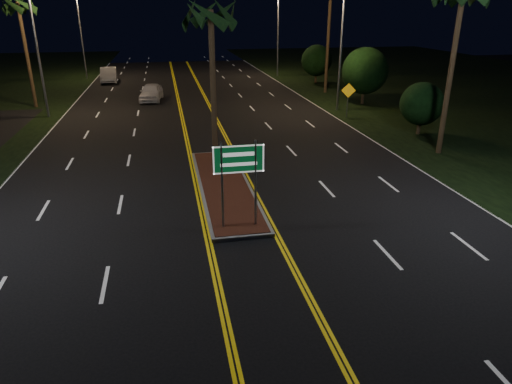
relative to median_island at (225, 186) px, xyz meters
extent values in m
plane|color=black|center=(0.00, -7.00, -0.08)|extent=(120.00, 120.00, 0.00)
cube|color=gray|center=(0.00, 0.00, -0.01)|extent=(2.25, 10.25, 0.15)
cube|color=#592819|center=(0.00, 0.00, 0.08)|extent=(2.00, 10.00, 0.02)
cylinder|color=gray|center=(-0.60, -4.20, 1.67)|extent=(0.08, 0.08, 3.20)
cylinder|color=gray|center=(0.60, -4.20, 1.67)|extent=(0.08, 0.08, 3.20)
cube|color=#07471E|center=(0.00, -4.20, 2.62)|extent=(1.80, 0.04, 1.00)
cube|color=white|center=(0.00, -4.22, 2.62)|extent=(1.80, 0.01, 1.00)
cylinder|color=gray|center=(-11.00, 17.00, 4.42)|extent=(0.18, 0.18, 9.00)
cylinder|color=gray|center=(-11.00, 37.00, 4.42)|extent=(0.18, 0.18, 9.00)
cylinder|color=gray|center=(11.00, 15.00, 4.42)|extent=(0.18, 0.18, 9.00)
cylinder|color=gray|center=(11.00, 35.00, 4.42)|extent=(0.18, 0.18, 9.00)
cylinder|color=#382819|center=(0.00, 3.50, 3.67)|extent=(0.28, 0.28, 7.50)
cylinder|color=#382819|center=(-12.80, 21.00, 3.92)|extent=(0.28, 0.28, 8.00)
cylinder|color=#382819|center=(12.50, 3.00, 4.17)|extent=(0.28, 0.28, 8.50)
cylinder|color=#382819|center=(12.80, 23.00, 4.67)|extent=(0.28, 0.28, 9.50)
cylinder|color=#382819|center=(13.50, 7.00, 0.37)|extent=(0.24, 0.24, 0.90)
sphere|color=black|center=(13.50, 7.00, 1.87)|extent=(2.70, 2.70, 2.70)
cylinder|color=#382819|center=(14.00, 17.00, 0.55)|extent=(0.24, 0.24, 1.26)
sphere|color=black|center=(14.00, 17.00, 2.65)|extent=(3.78, 3.78, 3.78)
cylinder|color=#382819|center=(13.80, 29.00, 0.46)|extent=(0.24, 0.24, 1.08)
sphere|color=black|center=(13.80, 29.00, 2.26)|extent=(3.24, 3.24, 3.24)
imported|color=white|center=(-3.52, 21.99, 0.77)|extent=(2.83, 5.35, 1.70)
imported|color=silver|center=(-8.23, 33.92, 0.83)|extent=(2.71, 5.60, 1.82)
cylinder|color=gray|center=(10.80, 12.49, 1.00)|extent=(0.07, 0.07, 2.18)
cube|color=#F6A10C|center=(10.80, 12.47, 1.89)|extent=(1.03, 0.28, 1.05)
camera|label=1|loc=(-2.34, -19.11, 7.50)|focal=32.00mm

